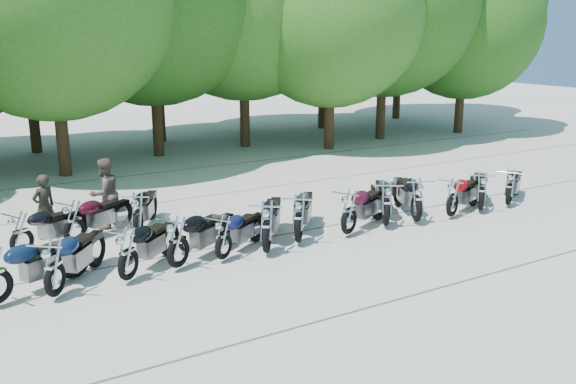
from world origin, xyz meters
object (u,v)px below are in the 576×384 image
motorcycle_3 (178,240)px  motorcycle_11 (482,190)px  motorcycle_14 (74,221)px  motorcycle_13 (21,232)px  motorcycle_4 (223,236)px  motorcycle_6 (299,217)px  motorcycle_12 (510,186)px  motorcycle_15 (138,213)px  motorcycle_5 (267,225)px  rider_0 (44,207)px  motorcycle_2 (127,252)px  motorcycle_10 (453,196)px  motorcycle_9 (417,198)px  motorcycle_1 (54,266)px  motorcycle_7 (349,211)px  motorcycle_8 (386,202)px  rider_1 (105,193)px

motorcycle_3 → motorcycle_11: bearing=-121.7°
motorcycle_14 → motorcycle_13: bearing=66.0°
motorcycle_4 → motorcycle_14: size_ratio=0.95×
motorcycle_3 → motorcycle_6: 3.08m
motorcycle_6 → motorcycle_12: 7.04m
motorcycle_15 → motorcycle_11: bearing=-167.3°
motorcycle_4 → motorcycle_5: 1.04m
motorcycle_12 → rider_0: 12.80m
motorcycle_11 → motorcycle_12: (1.17, -0.00, -0.03)m
rider_0 → motorcycle_4: bearing=106.1°
motorcycle_15 → motorcycle_2: bearing=98.5°
motorcycle_10 → motorcycle_14: size_ratio=1.01×
motorcycle_12 → motorcycle_15: size_ratio=0.96×
motorcycle_2 → motorcycle_9: (7.78, 0.06, 0.05)m
motorcycle_3 → motorcycle_15: motorcycle_3 is taller
motorcycle_1 → motorcycle_11: motorcycle_1 is taller
motorcycle_1 → motorcycle_7: 7.05m
motorcycle_5 → motorcycle_6: 1.03m
motorcycle_1 → motorcycle_6: size_ratio=0.95×
motorcycle_10 → motorcycle_15: 8.40m
motorcycle_5 → motorcycle_1: bearing=36.0°
motorcycle_2 → motorcycle_11: 10.07m
motorcycle_11 → motorcycle_14: 10.95m
motorcycle_5 → motorcycle_8: bearing=-141.4°
motorcycle_3 → motorcycle_8: bearing=-119.8°
motorcycle_5 → motorcycle_6: bearing=-131.2°
motorcycle_1 → motorcycle_8: bearing=-139.4°
motorcycle_13 → motorcycle_15: (2.68, -0.07, 0.06)m
motorcycle_14 → rider_0: size_ratio=1.37×
motorcycle_10 → motorcycle_15: motorcycle_15 is taller
motorcycle_6 → motorcycle_12: bearing=-143.8°
motorcycle_11 → rider_0: bearing=25.2°
rider_1 → motorcycle_2: bearing=58.6°
motorcycle_8 → motorcycle_7: bearing=36.7°
motorcycle_4 → motorcycle_11: size_ratio=0.91×
motorcycle_10 → rider_1: size_ratio=1.22×
motorcycle_2 → motorcycle_14: bearing=-31.9°
motorcycle_6 → motorcycle_7: size_ratio=1.04×
motorcycle_12 → rider_1: (-10.68, 4.02, 0.30)m
motorcycle_13 → motorcycle_15: motorcycle_15 is taller
motorcycle_4 → motorcycle_15: 2.79m
motorcycle_5 → rider_1: rider_1 is taller
motorcycle_7 → motorcycle_15: 5.25m
motorcycle_1 → motorcycle_3: bearing=-136.6°
motorcycle_10 → rider_1: rider_1 is taller
motorcycle_3 → motorcycle_4: 1.06m
motorcycle_8 → motorcycle_15: bearing=10.6°
motorcycle_2 → motorcycle_9: bearing=-130.8°
motorcycle_9 → rider_0: bearing=2.3°
motorcycle_9 → motorcycle_11: size_ratio=1.07×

